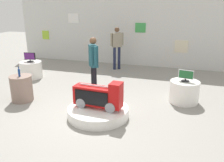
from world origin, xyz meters
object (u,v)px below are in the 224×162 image
(display_pedestal_left_rear, at_px, (31,70))
(tv_on_center_rear, at_px, (186,76))
(bottle_on_side_table, at_px, (19,73))
(main_display_pedestal, at_px, (98,112))
(shopper_browsing_near_truck, at_px, (117,45))
(side_table_round, at_px, (22,88))
(novelty_firetruck_tv, at_px, (99,97))
(display_pedestal_center_rear, at_px, (184,92))
(shopper_browsing_rear, at_px, (93,62))
(tv_on_left_rear, at_px, (30,57))

(display_pedestal_left_rear, height_order, tv_on_center_rear, tv_on_center_rear)
(display_pedestal_left_rear, relative_size, bottle_on_side_table, 2.86)
(display_pedestal_left_rear, distance_m, tv_on_center_rear, 5.56)
(main_display_pedestal, xyz_separation_m, shopper_browsing_near_truck, (-0.87, 4.43, 0.92))
(tv_on_center_rear, xyz_separation_m, side_table_round, (-4.39, -1.30, -0.40))
(display_pedestal_left_rear, distance_m, shopper_browsing_near_truck, 3.52)
(novelty_firetruck_tv, relative_size, display_pedestal_left_rear, 1.51)
(display_pedestal_center_rear, distance_m, tv_on_center_rear, 0.47)
(bottle_on_side_table, xyz_separation_m, shopper_browsing_rear, (1.78, 1.05, 0.19))
(shopper_browsing_rear, bearing_deg, shopper_browsing_near_truck, 94.37)
(shopper_browsing_near_truck, bearing_deg, bottle_on_side_table, -110.18)
(main_display_pedestal, bearing_deg, side_table_round, 173.17)
(display_pedestal_center_rear, relative_size, tv_on_center_rear, 1.99)
(novelty_firetruck_tv, xyz_separation_m, shopper_browsing_near_truck, (-0.89, 4.44, 0.52))
(main_display_pedestal, xyz_separation_m, tv_on_center_rear, (1.96, 1.59, 0.66))
(display_pedestal_left_rear, relative_size, display_pedestal_center_rear, 0.99)
(display_pedestal_left_rear, height_order, bottle_on_side_table, bottle_on_side_table)
(tv_on_left_rear, distance_m, display_pedestal_center_rear, 5.56)
(bottle_on_side_table, relative_size, shopper_browsing_near_truck, 0.16)
(shopper_browsing_rear, bearing_deg, bottle_on_side_table, -149.40)
(shopper_browsing_rear, bearing_deg, display_pedestal_left_rear, 161.68)
(main_display_pedestal, bearing_deg, shopper_browsing_rear, 115.91)
(tv_on_center_rear, xyz_separation_m, bottle_on_side_table, (-4.37, -1.34, 0.07))
(shopper_browsing_rear, bearing_deg, side_table_round, -150.78)
(novelty_firetruck_tv, height_order, shopper_browsing_near_truck, shopper_browsing_near_truck)
(novelty_firetruck_tv, height_order, tv_on_center_rear, tv_on_center_rear)
(display_pedestal_center_rear, distance_m, side_table_round, 4.58)
(shopper_browsing_rear, bearing_deg, main_display_pedestal, -64.09)
(bottle_on_side_table, bearing_deg, novelty_firetruck_tv, -5.92)
(tv_on_left_rear, height_order, tv_on_center_rear, tv_on_left_rear)
(side_table_round, height_order, bottle_on_side_table, bottle_on_side_table)
(bottle_on_side_table, bearing_deg, tv_on_left_rear, 119.39)
(display_pedestal_center_rear, height_order, shopper_browsing_rear, shopper_browsing_rear)
(side_table_round, distance_m, bottle_on_side_table, 0.47)
(display_pedestal_left_rear, relative_size, tv_on_center_rear, 1.97)
(novelty_firetruck_tv, distance_m, display_pedestal_center_rear, 2.52)
(display_pedestal_left_rear, height_order, tv_on_left_rear, tv_on_left_rear)
(novelty_firetruck_tv, distance_m, shopper_browsing_near_truck, 4.56)
(tv_on_left_rear, xyz_separation_m, bottle_on_side_table, (1.13, -2.01, 0.06))
(side_table_round, bearing_deg, novelty_firetruck_tv, -6.95)
(tv_on_center_rear, bearing_deg, display_pedestal_center_rear, 100.02)
(tv_on_left_rear, height_order, shopper_browsing_rear, shopper_browsing_rear)
(bottle_on_side_table, height_order, shopper_browsing_near_truck, shopper_browsing_near_truck)
(shopper_browsing_near_truck, xyz_separation_m, shopper_browsing_rear, (0.24, -3.14, -0.00))
(shopper_browsing_rear, bearing_deg, display_pedestal_center_rear, 6.52)
(main_display_pedestal, distance_m, bottle_on_side_table, 2.53)
(bottle_on_side_table, bearing_deg, tv_on_center_rear, 17.10)
(shopper_browsing_near_truck, relative_size, shopper_browsing_rear, 1.00)
(display_pedestal_center_rear, bearing_deg, display_pedestal_left_rear, 173.07)
(display_pedestal_center_rear, bearing_deg, bottle_on_side_table, -162.85)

